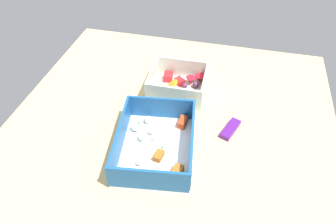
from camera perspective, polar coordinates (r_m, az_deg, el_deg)
table_surface at (r=78.78cm, az=0.42°, el=-2.73°), size 80.00×80.00×2.00cm
pasta_container at (r=70.98cm, az=-2.13°, el=-5.81°), size 23.71×19.24×6.58cm
fruit_bowl at (r=86.57cm, az=2.02°, el=5.02°), size 13.53×14.99×6.27cm
candy_bar at (r=77.55cm, az=11.15°, el=-3.03°), size 7.40×4.73×1.20cm
paper_cup_liner at (r=95.07cm, az=5.73°, el=7.88°), size 4.03×4.03×1.99cm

